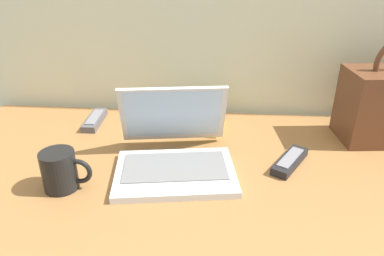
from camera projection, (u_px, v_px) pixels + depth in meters
desk at (207, 173)px, 0.98m from camera, size 1.60×0.76×0.03m
laptop at (174, 151)px, 0.97m from camera, size 0.35×0.34×0.21m
coffee_mug at (61, 170)px, 0.87m from camera, size 0.12×0.08×0.10m
remote_control_near at (290, 161)px, 0.98m from camera, size 0.12×0.16×0.02m
remote_control_far at (95, 120)px, 1.23m from camera, size 0.05×0.16×0.02m
book_stack at (197, 117)px, 1.19m from camera, size 0.18×0.17×0.07m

